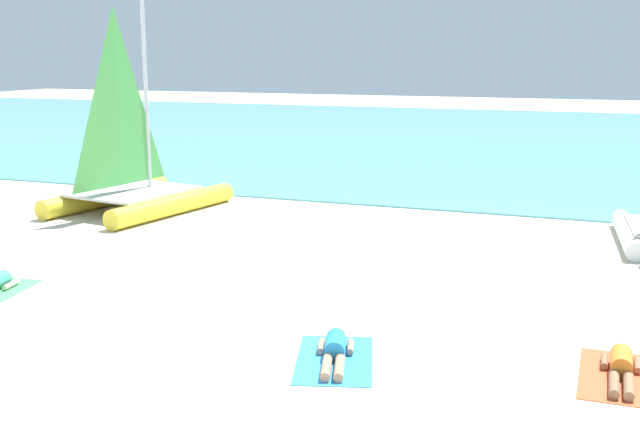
% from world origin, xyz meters
% --- Properties ---
extents(ground_plane, '(120.00, 120.00, 0.00)m').
position_xyz_m(ground_plane, '(0.00, 10.00, 0.00)').
color(ground_plane, beige).
extents(ocean_water, '(120.00, 40.00, 0.05)m').
position_xyz_m(ocean_water, '(0.00, 32.69, 0.03)').
color(ocean_water, '#5BB2C1').
rests_on(ocean_water, ground).
extents(sailboat_yellow, '(3.79, 5.22, 6.25)m').
position_xyz_m(sailboat_yellow, '(-7.04, 9.64, 0.93)').
color(sailboat_yellow, yellow).
rests_on(sailboat_yellow, ground).
extents(towel_center_left, '(1.60, 2.14, 0.01)m').
position_xyz_m(towel_center_left, '(1.90, 1.30, 0.01)').
color(towel_center_left, '#338CD8').
rests_on(towel_center_left, ground).
extents(sunbather_center_left, '(0.82, 1.54, 0.30)m').
position_xyz_m(sunbather_center_left, '(1.88, 1.37, 0.13)').
color(sunbather_center_left, '#268CCC').
rests_on(sunbather_center_left, towel_center_left).
extents(towel_rightmost, '(1.12, 1.91, 0.01)m').
position_xyz_m(towel_rightmost, '(5.81, 2.12, 0.01)').
color(towel_rightmost, '#EA5933').
rests_on(towel_rightmost, ground).
extents(sunbather_rightmost, '(0.54, 1.56, 0.30)m').
position_xyz_m(sunbather_rightmost, '(5.81, 2.19, 0.13)').
color(sunbather_rightmost, orange).
rests_on(sunbather_rightmost, towel_rightmost).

